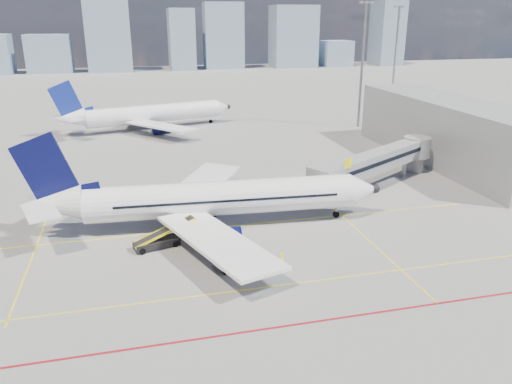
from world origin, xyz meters
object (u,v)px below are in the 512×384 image
second_aircraft (147,114)px  baggage_tug (262,263)px  cargo_dolly (234,256)px  ramp_worker (282,263)px  belt_loader (158,241)px  main_aircraft (207,199)px

second_aircraft → baggage_tug: 66.14m
second_aircraft → baggage_tug: second_aircraft is taller
second_aircraft → cargo_dolly: second_aircraft is taller
second_aircraft → ramp_worker: (9.31, -66.58, -2.24)m
second_aircraft → belt_loader: second_aircraft is taller
second_aircraft → ramp_worker: bearing=-96.7°
second_aircraft → baggage_tug: bearing=-98.0°
baggage_tug → belt_loader: belt_loader is taller
main_aircraft → belt_loader: size_ratio=5.99×
main_aircraft → belt_loader: (-5.79, -4.22, -2.53)m
baggage_tug → cargo_dolly: cargo_dolly is taller
belt_loader → main_aircraft: bearing=20.8°
main_aircraft → cargo_dolly: bearing=-81.2°
second_aircraft → cargo_dolly: size_ratio=8.93×
second_aircraft → belt_loader: bearing=-106.1°
main_aircraft → ramp_worker: main_aircraft is taller
belt_loader → ramp_worker: size_ratio=3.38×
ramp_worker → cargo_dolly: bearing=66.0°
baggage_tug → ramp_worker: (1.62, -0.94, 0.34)m
baggage_tug → ramp_worker: ramp_worker is taller
cargo_dolly → belt_loader: size_ratio=0.63×
baggage_tug → belt_loader: bearing=135.8°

